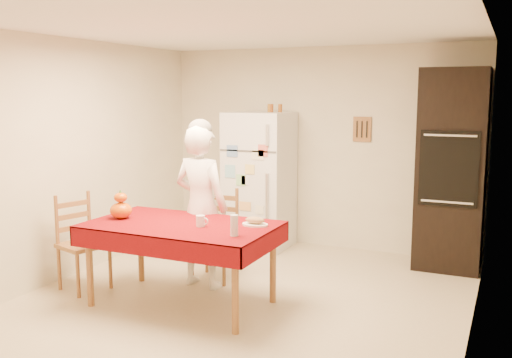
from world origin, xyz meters
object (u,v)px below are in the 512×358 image
Objects in this scene: refrigerator at (260,180)px; bread_plate at (255,225)px; oven_cabinet at (451,170)px; chair_far at (217,230)px; coffee_mug at (200,221)px; pumpkin_lower at (121,210)px; chair_left at (80,238)px; seated_woman at (201,207)px; dining_table at (181,231)px; wine_glass at (234,225)px.

refrigerator is 7.08× the size of bread_plate.
chair_far is (-2.17, -1.37, -0.59)m from oven_cabinet.
coffee_mug is at bearing -151.64° from bread_plate.
pumpkin_lower is at bearing -101.48° from refrigerator.
oven_cabinet reaches higher than chair_far.
chair_left is (-0.98, -2.18, -0.34)m from refrigerator.
refrigerator is 2.41m from chair_left.
refrigerator reaches higher than coffee_mug.
coffee_mug is (0.31, -0.55, -0.00)m from seated_woman.
chair_far is 1.09m from pumpkin_lower.
pumpkin_lower is (-2.73, -2.25, -0.26)m from oven_cabinet.
seated_woman is at bearing -96.42° from chair_far.
coffee_mug is 0.48× the size of pumpkin_lower.
refrigerator is at bearing 100.41° from coffee_mug.
dining_table is 0.68m from bread_plate.
seated_woman is at bearing 46.95° from pumpkin_lower.
bread_plate is (0.72, -0.62, 0.26)m from chair_far.
dining_table is at bearing 4.74° from pumpkin_lower.
bread_plate is (0.74, -0.32, -0.04)m from seated_woman.
dining_table is at bearing -133.72° from oven_cabinet.
chair_left is at bearing -178.40° from dining_table.
refrigerator is 1.79× the size of chair_left.
coffee_mug is 0.85m from pumpkin_lower.
seated_woman is (-0.09, 0.52, 0.12)m from dining_table.
wine_glass is at bearing -6.73° from pumpkin_lower.
seated_woman is (0.09, -1.63, -0.04)m from refrigerator.
chair_far reaches higher than wine_glass.
refrigerator is at bearing -7.28° from chair_left.
bread_plate is at bearing 28.36° from coffee_mug.
dining_table is 1.79× the size of chair_far.
chair_left is at bearing 32.92° from seated_woman.
oven_cabinet is 2.64m from chair_far.
oven_cabinet is 1.29× the size of dining_table.
chair_left is (-1.16, -0.03, -0.18)m from dining_table.
chair_left reaches higher than bread_plate.
chair_left is 9.50× the size of coffee_mug.
chair_left is 0.58× the size of seated_woman.
chair_left is at bearing -172.62° from bread_plate.
refrigerator is at bearing -178.82° from oven_cabinet.
oven_cabinet is 9.17× the size of bread_plate.
refrigerator is 2.24m from pumpkin_lower.
pumpkin_lower is at bearing 173.27° from wine_glass.
bread_plate is at bearing 11.25° from pumpkin_lower.
refrigerator is 2.12m from bread_plate.
seated_woman is 9.24× the size of wine_glass.
wine_glass is at bearing 140.76° from seated_woman.
wine_glass is (-1.46, -2.40, -0.25)m from oven_cabinet.
wine_glass reaches higher than coffee_mug.
dining_table is at bearing -71.53° from chair_left.
oven_cabinet reaches higher than coffee_mug.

